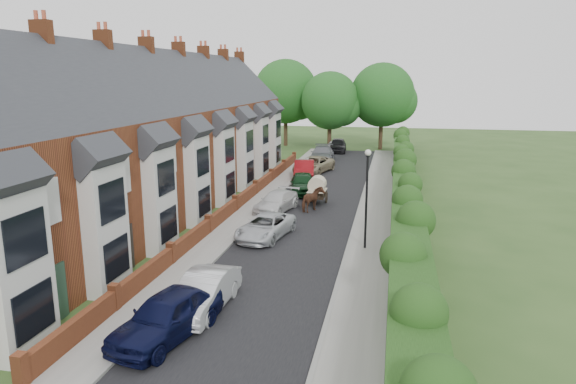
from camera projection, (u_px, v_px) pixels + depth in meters
name	position (u px, v px, depth m)	size (l,w,h in m)	color
ground	(283.00, 274.00, 22.99)	(140.00, 140.00, 0.00)	#2D4C1E
road	(311.00, 211.00, 33.59)	(6.00, 58.00, 0.02)	black
pavement_hedge_side	(374.00, 214.00, 32.77)	(2.20, 58.00, 0.12)	gray
pavement_house_side	(254.00, 208.00, 34.35)	(1.70, 58.00, 0.12)	gray
kerb_hedge_side	(358.00, 213.00, 32.98)	(0.18, 58.00, 0.13)	gray
kerb_house_side	(266.00, 208.00, 34.19)	(0.18, 58.00, 0.13)	gray
hedge	(404.00, 192.00, 32.07)	(2.10, 58.00, 2.85)	#183611
terrace_row	(154.00, 141.00, 33.70)	(9.05, 40.50, 11.50)	brown
garden_wall_row	(236.00, 205.00, 33.50)	(0.35, 40.35, 1.10)	brown
lamppost	(367.00, 187.00, 25.41)	(0.32, 0.32, 5.16)	black
tree_far_left	(333.00, 102.00, 60.54)	(7.14, 6.80, 9.29)	#332316
tree_far_right	(385.00, 97.00, 61.13)	(7.98, 7.60, 10.31)	#332316
tree_far_back	(289.00, 93.00, 64.39)	(8.40, 8.00, 10.82)	#332316
car_navy	(167.00, 316.00, 17.20)	(1.88, 4.68, 1.59)	black
car_silver_a	(204.00, 292.00, 19.24)	(1.52, 4.37, 1.44)	silver
car_silver_b	(265.00, 227.00, 27.98)	(2.11, 4.57, 1.27)	silver
car_white	(276.00, 202.00, 33.52)	(1.80, 4.42, 1.28)	silver
car_green	(303.00, 183.00, 38.69)	(1.84, 4.57, 1.56)	black
car_red	(304.00, 170.00, 44.21)	(1.68, 4.81, 1.58)	maroon
car_beige	(314.00, 165.00, 47.06)	(2.44, 5.29, 1.47)	tan
car_grey	(322.00, 154.00, 53.12)	(2.25, 5.52, 1.60)	slate
car_black	(338.00, 145.00, 60.04)	(1.90, 4.73, 1.61)	black
horse	(313.00, 200.00, 33.39)	(0.85, 1.87, 1.58)	#502D1D
horse_cart	(317.00, 188.00, 35.24)	(1.24, 2.74, 1.98)	black
car_extra_far	(334.00, 146.00, 60.25)	(1.59, 3.96, 1.35)	white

